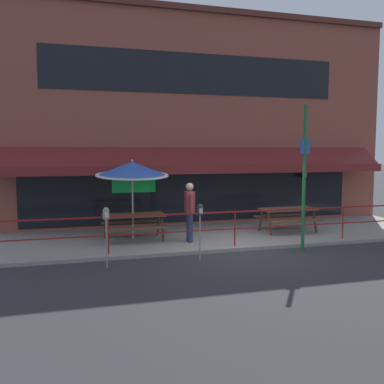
{
  "coord_description": "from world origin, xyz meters",
  "views": [
    {
      "loc": [
        -4.34,
        -10.58,
        2.72
      ],
      "look_at": [
        -0.86,
        1.6,
        1.5
      ],
      "focal_mm": 40.0,
      "sensor_mm": 36.0,
      "label": 1
    }
  ],
  "objects": [
    {
      "name": "restaurant_building",
      "position": [
        0.0,
        4.22,
        3.82
      ],
      "size": [
        15.0,
        1.6,
        7.69
      ],
      "color": "brown",
      "rests_on": "ground"
    },
    {
      "name": "pedestrian_walking",
      "position": [
        -1.06,
        1.16,
        1.06
      ],
      "size": [
        0.27,
        0.62,
        1.71
      ],
      "color": "navy",
      "rests_on": "patio_deck"
    },
    {
      "name": "parking_meter_near",
      "position": [
        -3.57,
        -0.62,
        1.15
      ],
      "size": [
        0.15,
        0.16,
        1.42
      ],
      "color": "gray",
      "rests_on": "ground"
    },
    {
      "name": "picnic_table_left",
      "position": [
        -2.58,
        1.86,
        0.71
      ],
      "size": [
        1.8,
        1.42,
        0.76
      ],
      "color": "brown",
      "rests_on": "patio_deck"
    },
    {
      "name": "patio_umbrella_left",
      "position": [
        -2.58,
        2.02,
        2.18
      ],
      "size": [
        2.14,
        2.14,
        2.38
      ],
      "color": "#B7B2A8",
      "rests_on": "patio_deck"
    },
    {
      "name": "patio_railing",
      "position": [
        0.0,
        0.3,
        0.8
      ],
      "size": [
        13.84,
        0.04,
        0.97
      ],
      "color": "maroon",
      "rests_on": "patio_deck"
    },
    {
      "name": "street_sign_pole",
      "position": [
        1.67,
        -0.45,
        2.02
      ],
      "size": [
        0.28,
        0.09,
        3.93
      ],
      "color": "#1E6033",
      "rests_on": "ground"
    },
    {
      "name": "parking_meter_far",
      "position": [
        -1.29,
        -0.62,
        1.15
      ],
      "size": [
        0.15,
        0.16,
        1.42
      ],
      "color": "gray",
      "rests_on": "ground"
    },
    {
      "name": "ground_plane",
      "position": [
        0.0,
        0.0,
        0.0
      ],
      "size": [
        120.0,
        120.0,
        0.0
      ],
      "primitive_type": "plane",
      "color": "#2D2D30"
    },
    {
      "name": "picnic_table_centre",
      "position": [
        2.43,
        1.78,
        0.71
      ],
      "size": [
        1.8,
        1.42,
        0.76
      ],
      "color": "brown",
      "rests_on": "patio_deck"
    },
    {
      "name": "patio_deck",
      "position": [
        0.0,
        2.0,
        0.05
      ],
      "size": [
        15.0,
        4.0,
        0.1
      ],
      "primitive_type": "cube",
      "color": "gray",
      "rests_on": "ground"
    }
  ]
}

